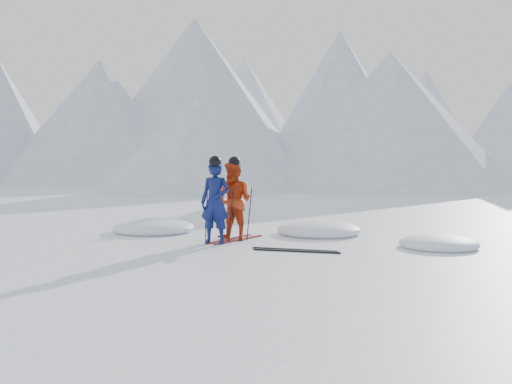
% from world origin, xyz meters
% --- Properties ---
extents(ground, '(160.00, 160.00, 0.00)m').
position_xyz_m(ground, '(0.00, 0.00, 0.00)').
color(ground, white).
rests_on(ground, ground).
extents(skier_blue, '(0.69, 0.49, 1.76)m').
position_xyz_m(skier_blue, '(-2.69, 0.16, 0.88)').
color(skier_blue, '#0D1851').
rests_on(skier_blue, ground).
extents(skier_red, '(0.94, 0.78, 1.75)m').
position_xyz_m(skier_red, '(-2.56, 0.80, 0.88)').
color(skier_red, red).
rests_on(skier_red, ground).
extents(pole_blue_left, '(0.12, 0.08, 1.17)m').
position_xyz_m(pole_blue_left, '(-2.99, 0.31, 0.59)').
color(pole_blue_left, black).
rests_on(pole_blue_left, ground).
extents(pole_blue_right, '(0.12, 0.07, 1.17)m').
position_xyz_m(pole_blue_right, '(-2.44, 0.41, 0.59)').
color(pole_blue_right, black).
rests_on(pole_blue_right, ground).
extents(pole_red_left, '(0.12, 0.09, 1.17)m').
position_xyz_m(pole_red_left, '(-2.86, 1.05, 0.58)').
color(pole_red_left, black).
rests_on(pole_red_left, ground).
extents(pole_red_right, '(0.12, 0.08, 1.17)m').
position_xyz_m(pole_red_right, '(-2.26, 0.95, 0.58)').
color(pole_red_right, black).
rests_on(pole_red_right, ground).
extents(ski_worn_left, '(0.28, 1.70, 0.03)m').
position_xyz_m(ski_worn_left, '(-2.68, 0.80, 0.01)').
color(ski_worn_left, black).
rests_on(ski_worn_left, ground).
extents(ski_worn_right, '(0.40, 1.69, 0.03)m').
position_xyz_m(ski_worn_right, '(-2.44, 0.80, 0.01)').
color(ski_worn_right, black).
rests_on(ski_worn_right, ground).
extents(ski_loose_a, '(1.70, 0.31, 0.03)m').
position_xyz_m(ski_loose_a, '(-0.83, 0.01, 0.01)').
color(ski_loose_a, black).
rests_on(ski_loose_a, ground).
extents(ski_loose_b, '(1.69, 0.36, 0.03)m').
position_xyz_m(ski_loose_b, '(-0.73, -0.14, 0.01)').
color(ski_loose_b, black).
rests_on(ski_loose_b, ground).
extents(snow_lumps, '(10.49, 4.26, 0.45)m').
position_xyz_m(snow_lumps, '(-1.77, 1.72, 0.00)').
color(snow_lumps, white).
rests_on(snow_lumps, ground).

